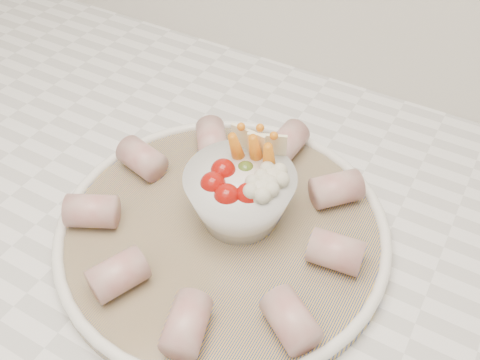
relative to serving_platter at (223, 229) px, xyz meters
The scene contains 3 objects.
serving_platter is the anchor object (origin of this frame).
veggie_bowl 0.05m from the serving_platter, 66.54° to the left, with size 0.11×0.11×0.10m.
cured_meat_rolls 0.02m from the serving_platter, 91.79° to the left, with size 0.30×0.31×0.04m.
Camera 1 is at (0.21, 1.11, 1.37)m, focal length 40.00 mm.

